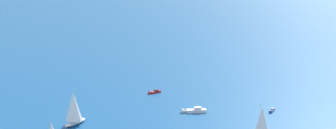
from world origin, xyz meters
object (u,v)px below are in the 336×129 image
at_px(sailboat_inshore, 262,121).
at_px(motorboat_outer_ring_e, 272,111).
at_px(motorboat_trailing, 193,111).
at_px(motorboat_near_centre, 154,92).
at_px(sailboat_far_stbd, 74,108).

xyz_separation_m(sailboat_inshore, motorboat_outer_ring_e, (-8.76, 28.02, -4.94)).
height_order(sailboat_inshore, motorboat_trailing, sailboat_inshore).
distance_m(sailboat_inshore, motorboat_trailing, 35.26).
distance_m(sailboat_inshore, motorboat_outer_ring_e, 29.77).
bearing_deg(motorboat_outer_ring_e, motorboat_trailing, -142.51).
height_order(motorboat_near_centre, sailboat_far_stbd, sailboat_far_stbd).
xyz_separation_m(motorboat_trailing, motorboat_outer_ring_e, (25.08, 19.24, -0.36)).
bearing_deg(motorboat_near_centre, sailboat_inshore, -19.80).
xyz_separation_m(motorboat_near_centre, sailboat_far_stbd, (2.12, -52.06, 5.96)).
xyz_separation_m(sailboat_far_stbd, motorboat_trailing, (27.79, 37.89, -5.70)).
height_order(motorboat_near_centre, motorboat_outer_ring_e, motorboat_near_centre).
xyz_separation_m(motorboat_near_centre, motorboat_outer_ring_e, (54.98, 5.07, -0.10)).
distance_m(motorboat_near_centre, sailboat_inshore, 67.92).
relative_size(motorboat_near_centre, sailboat_inshore, 0.57).
bearing_deg(sailboat_inshore, motorboat_trailing, 165.45).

